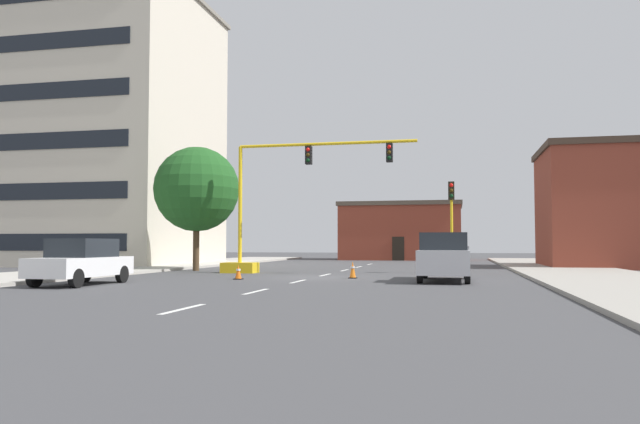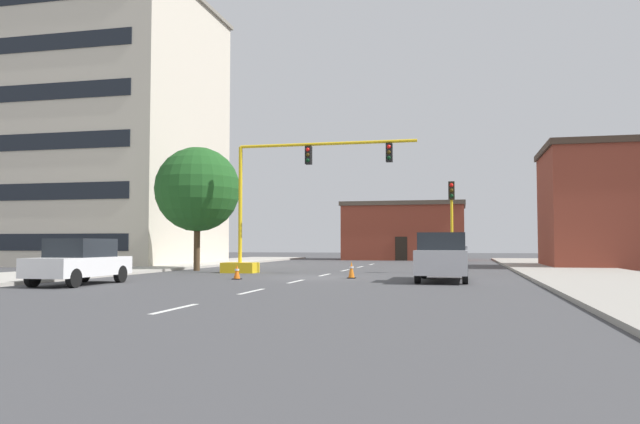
% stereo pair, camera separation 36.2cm
% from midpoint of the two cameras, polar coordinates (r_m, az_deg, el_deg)
% --- Properties ---
extents(ground_plane, '(160.00, 160.00, 0.00)m').
position_cam_midpoint_polar(ground_plane, '(28.49, -0.91, -6.04)').
color(ground_plane, '#424244').
extents(sidewalk_left, '(6.00, 56.00, 0.14)m').
position_cam_midpoint_polar(sidewalk_left, '(40.43, -15.73, -4.92)').
color(sidewalk_left, '#B2ADA3').
rests_on(sidewalk_left, ground_plane).
extents(sidewalk_right, '(6.00, 56.00, 0.14)m').
position_cam_midpoint_polar(sidewalk_right, '(36.22, 21.83, -5.06)').
color(sidewalk_right, '#9E998E').
rests_on(sidewalk_right, ground_plane).
extents(lane_stripe_seg_0, '(0.16, 2.40, 0.01)m').
position_cam_midpoint_polar(lane_stripe_seg_0, '(15.23, -13.14, -8.66)').
color(lane_stripe_seg_0, silver).
rests_on(lane_stripe_seg_0, ground_plane).
extents(lane_stripe_seg_1, '(0.16, 2.40, 0.01)m').
position_cam_midpoint_polar(lane_stripe_seg_1, '(20.32, -6.42, -7.26)').
color(lane_stripe_seg_1, silver).
rests_on(lane_stripe_seg_1, ground_plane).
extents(lane_stripe_seg_2, '(0.16, 2.40, 0.01)m').
position_cam_midpoint_polar(lane_stripe_seg_2, '(25.58, -2.45, -6.38)').
color(lane_stripe_seg_2, silver).
rests_on(lane_stripe_seg_2, ground_plane).
extents(lane_stripe_seg_3, '(0.16, 2.40, 0.01)m').
position_cam_midpoint_polar(lane_stripe_seg_3, '(30.92, 0.15, -5.79)').
color(lane_stripe_seg_3, silver).
rests_on(lane_stripe_seg_3, ground_plane).
extents(lane_stripe_seg_4, '(0.16, 2.40, 0.01)m').
position_cam_midpoint_polar(lane_stripe_seg_4, '(36.31, 1.98, -5.37)').
color(lane_stripe_seg_4, silver).
rests_on(lane_stripe_seg_4, ground_plane).
extents(lane_stripe_seg_5, '(0.16, 2.40, 0.01)m').
position_cam_midpoint_polar(lane_stripe_seg_5, '(41.73, 3.33, -5.05)').
color(lane_stripe_seg_5, silver).
rests_on(lane_stripe_seg_5, ground_plane).
extents(lane_stripe_seg_6, '(0.16, 2.40, 0.01)m').
position_cam_midpoint_polar(lane_stripe_seg_6, '(47.17, 4.37, -4.80)').
color(lane_stripe_seg_6, silver).
rests_on(lane_stripe_seg_6, ground_plane).
extents(building_tall_left, '(15.46, 14.08, 20.07)m').
position_cam_midpoint_polar(building_tall_left, '(50.45, -19.65, 6.93)').
color(building_tall_left, beige).
rests_on(building_tall_left, ground_plane).
extents(building_brick_center, '(11.67, 7.66, 5.54)m').
position_cam_midpoint_polar(building_brick_center, '(61.37, 7.32, -1.76)').
color(building_brick_center, brown).
rests_on(building_brick_center, ground_plane).
extents(traffic_signal_gantry, '(10.30, 1.20, 6.83)m').
position_cam_midpoint_polar(traffic_signal_gantry, '(32.93, -5.39, -1.58)').
color(traffic_signal_gantry, yellow).
rests_on(traffic_signal_gantry, ground_plane).
extents(traffic_light_pole_right, '(0.32, 0.47, 4.80)m').
position_cam_midpoint_polar(traffic_light_pole_right, '(33.18, 11.67, 0.55)').
color(traffic_light_pole_right, yellow).
rests_on(traffic_light_pole_right, ground_plane).
extents(tree_left_near, '(4.89, 4.89, 7.14)m').
position_cam_midpoint_polar(tree_left_near, '(36.52, -11.53, 2.05)').
color(tree_left_near, '#4C3823').
rests_on(tree_left_near, ground_plane).
extents(pickup_truck_silver, '(2.05, 5.41, 1.99)m').
position_cam_midpoint_polar(pickup_truck_silver, '(26.26, 10.96, -4.12)').
color(pickup_truck_silver, '#BCBCC1').
rests_on(pickup_truck_silver, ground_plane).
extents(sedan_white_near_left, '(1.88, 4.50, 1.74)m').
position_cam_midpoint_polar(sedan_white_near_left, '(25.13, -21.44, -4.23)').
color(sedan_white_near_left, white).
rests_on(sedan_white_near_left, ground_plane).
extents(traffic_cone_roadside_a, '(0.36, 0.36, 0.65)m').
position_cam_midpoint_polar(traffic_cone_roadside_a, '(27.27, -7.89, -5.49)').
color(traffic_cone_roadside_a, black).
rests_on(traffic_cone_roadside_a, ground_plane).
extents(traffic_cone_roadside_b, '(0.36, 0.36, 0.77)m').
position_cam_midpoint_polar(traffic_cone_roadside_b, '(27.87, 2.65, -5.33)').
color(traffic_cone_roadside_b, black).
rests_on(traffic_cone_roadside_b, ground_plane).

